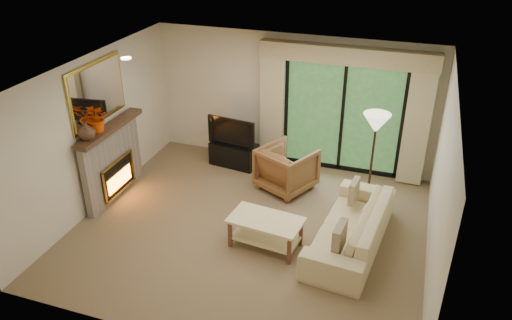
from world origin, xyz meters
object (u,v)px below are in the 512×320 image
(media_console, at_px, (234,154))
(armchair, at_px, (287,168))
(coffee_table, at_px, (266,232))
(sofa, at_px, (351,226))

(media_console, relative_size, armchair, 1.03)
(coffee_table, bearing_deg, armchair, 101.52)
(media_console, height_order, coffee_table, coffee_table)
(media_console, distance_m, sofa, 3.23)
(media_console, xyz_separation_m, coffee_table, (1.40, -2.32, 0.01))
(armchair, distance_m, sofa, 1.92)
(media_console, distance_m, armchair, 1.37)
(sofa, distance_m, coffee_table, 1.31)
(armchair, bearing_deg, coffee_table, 120.80)
(media_console, relative_size, coffee_table, 0.85)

